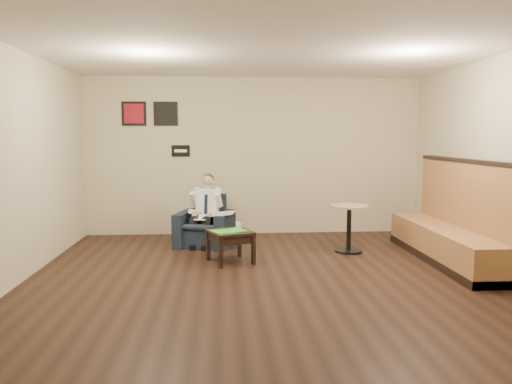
{
  "coord_description": "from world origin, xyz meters",
  "views": [
    {
      "loc": [
        -0.58,
        -5.94,
        1.75
      ],
      "look_at": [
        -0.09,
        1.2,
        0.95
      ],
      "focal_mm": 35.0,
      "sensor_mm": 36.0,
      "label": 1
    }
  ],
  "objects": [
    {
      "name": "banquette",
      "position": [
        2.59,
        0.79,
        0.71
      ],
      "size": [
        0.66,
        2.77,
        1.42
      ],
      "primitive_type": "cube",
      "color": "#9A693B",
      "rests_on": "ground"
    },
    {
      "name": "art_print_right",
      "position": [
        -1.55,
        2.98,
        2.15
      ],
      "size": [
        0.42,
        0.03,
        0.42
      ],
      "primitive_type": "cube",
      "color": "black",
      "rests_on": "wall_back"
    },
    {
      "name": "wall_left",
      "position": [
        -3.0,
        0.0,
        1.4
      ],
      "size": [
        0.02,
        6.0,
        2.8
      ],
      "primitive_type": "cube",
      "color": "beige",
      "rests_on": "ground"
    },
    {
      "name": "side_table",
      "position": [
        -0.46,
        0.91,
        0.22
      ],
      "size": [
        0.7,
        0.7,
        0.44
      ],
      "primitive_type": "cube",
      "rotation": [
        0.0,
        0.0,
        0.37
      ],
      "color": "black",
      "rests_on": "ground"
    },
    {
      "name": "art_print_left",
      "position": [
        -2.1,
        2.98,
        2.15
      ],
      "size": [
        0.42,
        0.03,
        0.42
      ],
      "primitive_type": "cube",
      "color": "maroon",
      "rests_on": "wall_back"
    },
    {
      "name": "newspaper",
      "position": [
        -0.55,
        1.85,
        0.55
      ],
      "size": [
        0.43,
        0.5,
        0.01
      ],
      "primitive_type": "cube",
      "rotation": [
        0.0,
        0.0,
        -0.2
      ],
      "color": "silver",
      "rests_on": "armchair"
    },
    {
      "name": "ground",
      "position": [
        0.0,
        0.0,
        0.0
      ],
      "size": [
        6.0,
        6.0,
        0.0
      ],
      "primitive_type": "plane",
      "color": "black",
      "rests_on": "ground"
    },
    {
      "name": "armchair",
      "position": [
        -0.86,
        2.02,
        0.4
      ],
      "size": [
        1.01,
        1.01,
        0.8
      ],
      "primitive_type": "cube",
      "rotation": [
        0.0,
        0.0,
        -0.26
      ],
      "color": "black",
      "rests_on": "ground"
    },
    {
      "name": "wall_front",
      "position": [
        0.0,
        -3.0,
        1.4
      ],
      "size": [
        6.0,
        0.02,
        2.8
      ],
      "primitive_type": "cube",
      "color": "beige",
      "rests_on": "ground"
    },
    {
      "name": "wall_right",
      "position": [
        3.0,
        0.0,
        1.4
      ],
      "size": [
        0.02,
        6.0,
        2.8
      ],
      "primitive_type": "cube",
      "color": "beige",
      "rests_on": "ground"
    },
    {
      "name": "smartphone",
      "position": [
        -0.48,
        1.07,
        0.45
      ],
      "size": [
        0.15,
        0.1,
        0.01
      ],
      "primitive_type": "cube",
      "rotation": [
        0.0,
        0.0,
        0.2
      ],
      "color": "black",
      "rests_on": "side_table"
    },
    {
      "name": "ceiling",
      "position": [
        0.0,
        0.0,
        2.8
      ],
      "size": [
        6.0,
        6.0,
        0.02
      ],
      "primitive_type": "cube",
      "color": "white",
      "rests_on": "wall_back"
    },
    {
      "name": "coffee_mug",
      "position": [
        -0.34,
        1.08,
        0.49
      ],
      "size": [
        0.11,
        0.11,
        0.09
      ],
      "primitive_type": "cylinder",
      "rotation": [
        0.0,
        0.0,
        0.37
      ],
      "color": "white",
      "rests_on": "side_table"
    },
    {
      "name": "lap_papers",
      "position": [
        -0.9,
        1.83,
        0.49
      ],
      "size": [
        0.23,
        0.29,
        0.01
      ],
      "primitive_type": "cube",
      "rotation": [
        0.0,
        0.0,
        -0.19
      ],
      "color": "white",
      "rests_on": "seated_man"
    },
    {
      "name": "seating_sign",
      "position": [
        -1.3,
        2.98,
        1.5
      ],
      "size": [
        0.32,
        0.02,
        0.2
      ],
      "primitive_type": "cube",
      "color": "black",
      "rests_on": "wall_back"
    },
    {
      "name": "green_folder",
      "position": [
        -0.48,
        0.88,
        0.45
      ],
      "size": [
        0.54,
        0.49,
        0.01
      ],
      "primitive_type": "cube",
      "rotation": [
        0.0,
        0.0,
        0.51
      ],
      "color": "#3AD42A",
      "rests_on": "side_table"
    },
    {
      "name": "seated_man",
      "position": [
        -0.88,
        1.92,
        0.55
      ],
      "size": [
        0.71,
        0.89,
        1.1
      ],
      "primitive_type": null,
      "rotation": [
        0.0,
        0.0,
        -0.26
      ],
      "color": "silver",
      "rests_on": "armchair"
    },
    {
      "name": "wall_back",
      "position": [
        0.0,
        3.0,
        1.4
      ],
      "size": [
        6.0,
        0.02,
        2.8
      ],
      "primitive_type": "cube",
      "color": "beige",
      "rests_on": "ground"
    },
    {
      "name": "cafe_table",
      "position": [
        1.35,
        1.42,
        0.36
      ],
      "size": [
        0.74,
        0.74,
        0.72
      ],
      "primitive_type": "cylinder",
      "rotation": [
        0.0,
        0.0,
        0.35
      ],
      "color": "tan",
      "rests_on": "ground"
    }
  ]
}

